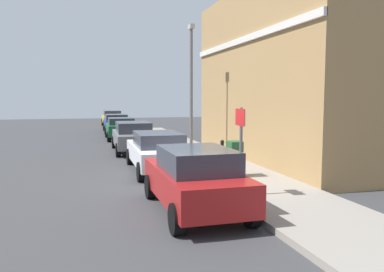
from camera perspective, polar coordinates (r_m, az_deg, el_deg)
ground at (r=12.13m, az=-0.12°, el=-7.27°), size 80.00×80.00×0.00m
sidewalk at (r=18.28m, az=0.38°, el=-2.63°), size 2.75×30.00×0.15m
corner_building at (r=18.26m, az=18.63°, el=8.24°), size 7.81×11.44×7.25m
car_red at (r=9.36m, az=0.47°, el=-6.18°), size 1.87×4.05×1.54m
car_white at (r=14.45m, az=-5.02°, el=-2.13°), size 1.93×4.49×1.44m
car_grey at (r=19.73m, az=-8.49°, el=-0.03°), size 2.00×4.36×1.48m
car_green at (r=25.67m, az=-10.26°, el=1.16°), size 1.91×3.97×1.39m
car_blue at (r=31.02m, az=-10.91°, el=1.93°), size 1.99×4.43×1.38m
car_yellow at (r=36.97m, az=-11.48°, el=2.52°), size 1.78×4.13×1.46m
utility_cabinet at (r=12.83m, az=6.16°, el=-3.49°), size 0.46×0.61×1.15m
bollard_near_cabinet at (r=14.19m, az=4.38°, el=-2.49°), size 0.14×0.14×1.04m
bollard_far_kerb at (r=15.39m, az=-0.96°, el=-1.84°), size 0.14×0.14×1.04m
street_sign at (r=10.23m, az=7.05°, el=-0.30°), size 0.08×0.60×2.30m
lamppost at (r=17.57m, az=-0.12°, el=7.59°), size 0.20×0.44×5.72m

